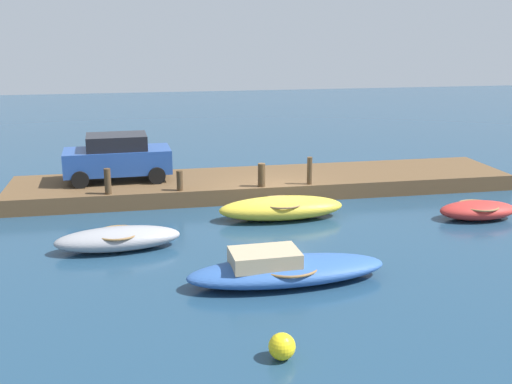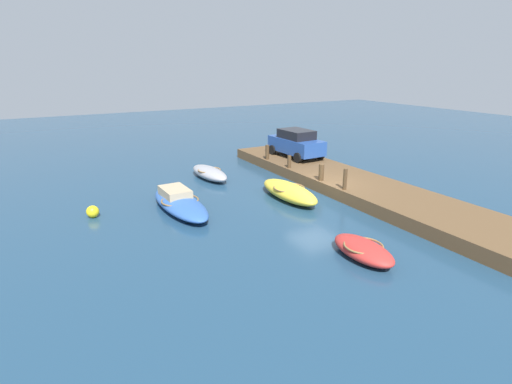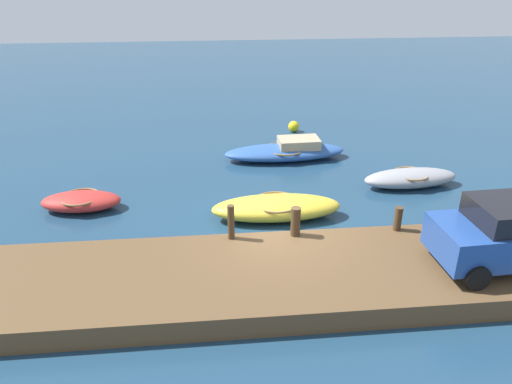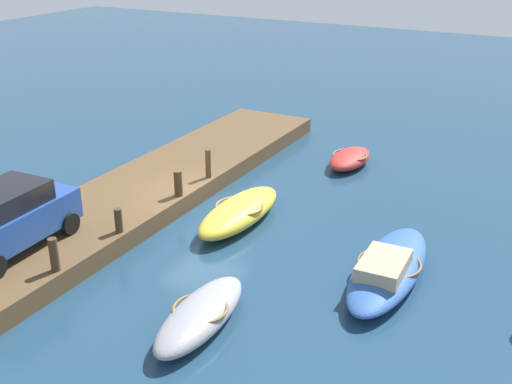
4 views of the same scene
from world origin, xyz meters
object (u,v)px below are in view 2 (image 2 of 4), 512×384
object	(u,v)px
rowboat_yellow	(289,191)
parked_car	(296,143)
mooring_post_mid_east	(289,162)
mooring_post_east	(267,152)
motorboat_blue	(180,202)
dinghy_red	(363,250)
marker_buoy	(93,212)
mooring_post_mid_west	(321,172)
rowboat_grey	(209,173)
mooring_post_west	(345,179)

from	to	relation	value
rowboat_yellow	parked_car	size ratio (longest dim) A/B	1.05
mooring_post_mid_east	mooring_post_east	bearing A→B (deg)	0.00
motorboat_blue	mooring_post_east	bearing A→B (deg)	-60.10
dinghy_red	mooring_post_east	world-z (taller)	mooring_post_east
mooring_post_mid_east	marker_buoy	size ratio (longest dim) A/B	1.35
parked_car	mooring_post_mid_west	bearing A→B (deg)	156.52
rowboat_grey	marker_buoy	bearing A→B (deg)	111.57
mooring_post_east	parked_car	bearing A→B (deg)	-99.27
mooring_post_mid_east	motorboat_blue	bearing A→B (deg)	105.70
parked_car	rowboat_grey	bearing A→B (deg)	88.12
rowboat_yellow	mooring_post_west	size ratio (longest dim) A/B	4.13
mooring_post_west	mooring_post_east	size ratio (longest dim) A/B	1.13
motorboat_blue	marker_buoy	world-z (taller)	motorboat_blue
rowboat_grey	mooring_post_mid_west	world-z (taller)	mooring_post_mid_west
parked_car	mooring_post_west	bearing A→B (deg)	161.64
parked_car	marker_buoy	xyz separation A→B (m)	(-3.37, 13.11, -1.25)
rowboat_grey	mooring_post_mid_west	bearing A→B (deg)	-144.68
dinghy_red	mooring_post_west	distance (m)	6.11
rowboat_grey	mooring_post_east	world-z (taller)	mooring_post_east
rowboat_yellow	mooring_post_east	size ratio (longest dim) A/B	4.66
marker_buoy	rowboat_yellow	bearing A→B (deg)	-103.26
mooring_post_mid_east	rowboat_grey	bearing A→B (deg)	63.07
motorboat_blue	parked_car	distance (m)	10.45
dinghy_red	mooring_post_west	size ratio (longest dim) A/B	2.63
mooring_post_east	marker_buoy	distance (m)	11.74
mooring_post_mid_east	parked_car	distance (m)	3.03
dinghy_red	mooring_post_mid_east	world-z (taller)	mooring_post_mid_east
mooring_post_mid_east	mooring_post_east	distance (m)	2.54
dinghy_red	rowboat_grey	bearing A→B (deg)	5.53
rowboat_yellow	marker_buoy	world-z (taller)	rowboat_yellow
rowboat_yellow	marker_buoy	bearing A→B (deg)	77.09
motorboat_blue	rowboat_yellow	world-z (taller)	motorboat_blue
rowboat_yellow	mooring_post_mid_east	size ratio (longest dim) A/B	5.87
rowboat_yellow	mooring_post_east	xyz separation A→B (m)	(5.80, -2.17, 0.67)
dinghy_red	parked_car	world-z (taller)	parked_car
marker_buoy	rowboat_grey	bearing A→B (deg)	-64.62
mooring_post_mid_west	mooring_post_east	bearing A→B (deg)	0.00
rowboat_yellow	mooring_post_mid_west	bearing A→B (deg)	-83.26
mooring_post_east	parked_car	distance (m)	2.07
motorboat_blue	parked_car	bearing A→B (deg)	-67.45
rowboat_yellow	marker_buoy	xyz separation A→B (m)	(2.11, 8.94, -0.12)
rowboat_grey	mooring_post_west	world-z (taller)	mooring_post_west
marker_buoy	mooring_post_mid_west	bearing A→B (deg)	-99.52
mooring_post_mid_east	parked_car	size ratio (longest dim) A/B	0.18
motorboat_blue	mooring_post_west	xyz separation A→B (m)	(-2.76, -7.46, 0.76)
rowboat_grey	mooring_post_east	bearing A→B (deg)	-88.29
rowboat_yellow	mooring_post_east	distance (m)	6.23
dinghy_red	mooring_post_mid_west	distance (m)	7.68
parked_car	mooring_post_mid_east	bearing A→B (deg)	135.32
motorboat_blue	parked_car	xyz separation A→B (m)	(4.31, -9.45, 1.16)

